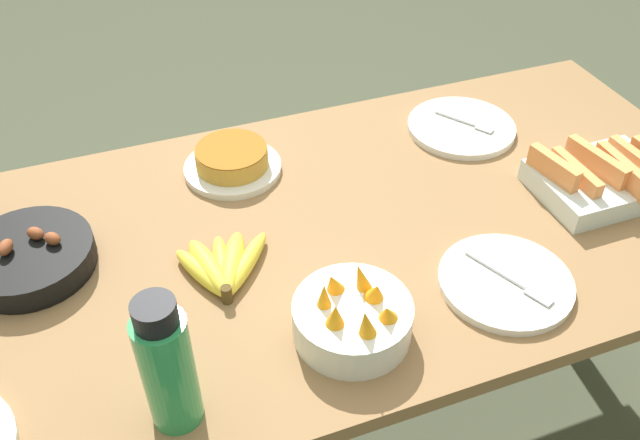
{
  "coord_description": "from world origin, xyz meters",
  "views": [
    {
      "loc": [
        -0.36,
        -0.96,
        1.66
      ],
      "look_at": [
        0.0,
        0.0,
        0.78
      ],
      "focal_mm": 38.0,
      "sensor_mm": 36.0,
      "label": 1
    }
  ],
  "objects_px": {
    "frittata_plate_center": "(232,161)",
    "banana_bunch": "(222,267)",
    "empty_plate_far_left": "(506,282)",
    "water_bottle": "(167,366)",
    "empty_plate_far_right": "(461,127)",
    "melon_tray": "(601,178)",
    "fruit_bowl_mango": "(353,317)",
    "skillet": "(28,256)"
  },
  "relations": [
    {
      "from": "frittata_plate_center",
      "to": "fruit_bowl_mango",
      "type": "bearing_deg",
      "value": -82.17
    },
    {
      "from": "skillet",
      "to": "water_bottle",
      "type": "xyz_separation_m",
      "value": [
        0.2,
        -0.42,
        0.09
      ]
    },
    {
      "from": "banana_bunch",
      "to": "empty_plate_far_right",
      "type": "bearing_deg",
      "value": 22.66
    },
    {
      "from": "fruit_bowl_mango",
      "to": "empty_plate_far_right",
      "type": "bearing_deg",
      "value": 45.15
    },
    {
      "from": "empty_plate_far_left",
      "to": "water_bottle",
      "type": "bearing_deg",
      "value": -174.35
    },
    {
      "from": "fruit_bowl_mango",
      "to": "melon_tray",
      "type": "bearing_deg",
      "value": 15.44
    },
    {
      "from": "frittata_plate_center",
      "to": "water_bottle",
      "type": "bearing_deg",
      "value": -112.52
    },
    {
      "from": "frittata_plate_center",
      "to": "fruit_bowl_mango",
      "type": "xyz_separation_m",
      "value": [
        0.07,
        -0.53,
        0.01
      ]
    },
    {
      "from": "banana_bunch",
      "to": "melon_tray",
      "type": "bearing_deg",
      "value": -2.55
    },
    {
      "from": "skillet",
      "to": "fruit_bowl_mango",
      "type": "distance_m",
      "value": 0.63
    },
    {
      "from": "banana_bunch",
      "to": "empty_plate_far_right",
      "type": "height_order",
      "value": "banana_bunch"
    },
    {
      "from": "skillet",
      "to": "empty_plate_far_left",
      "type": "relative_size",
      "value": 1.51
    },
    {
      "from": "banana_bunch",
      "to": "empty_plate_far_left",
      "type": "relative_size",
      "value": 0.81
    },
    {
      "from": "melon_tray",
      "to": "empty_plate_far_left",
      "type": "relative_size",
      "value": 1.1
    },
    {
      "from": "frittata_plate_center",
      "to": "water_bottle",
      "type": "relative_size",
      "value": 0.86
    },
    {
      "from": "melon_tray",
      "to": "water_bottle",
      "type": "height_order",
      "value": "water_bottle"
    },
    {
      "from": "frittata_plate_center",
      "to": "melon_tray",
      "type": "bearing_deg",
      "value": -25.63
    },
    {
      "from": "banana_bunch",
      "to": "empty_plate_far_left",
      "type": "height_order",
      "value": "banana_bunch"
    },
    {
      "from": "banana_bunch",
      "to": "fruit_bowl_mango",
      "type": "xyz_separation_m",
      "value": [
        0.17,
        -0.22,
        0.02
      ]
    },
    {
      "from": "banana_bunch",
      "to": "frittata_plate_center",
      "type": "relative_size",
      "value": 0.92
    },
    {
      "from": "skillet",
      "to": "melon_tray",
      "type": "bearing_deg",
      "value": -125.24
    },
    {
      "from": "frittata_plate_center",
      "to": "banana_bunch",
      "type": "bearing_deg",
      "value": -108.16
    },
    {
      "from": "empty_plate_far_left",
      "to": "fruit_bowl_mango",
      "type": "bearing_deg",
      "value": -178.79
    },
    {
      "from": "empty_plate_far_left",
      "to": "fruit_bowl_mango",
      "type": "xyz_separation_m",
      "value": [
        -0.31,
        -0.01,
        0.03
      ]
    },
    {
      "from": "melon_tray",
      "to": "empty_plate_far_left",
      "type": "height_order",
      "value": "melon_tray"
    },
    {
      "from": "skillet",
      "to": "frittata_plate_center",
      "type": "relative_size",
      "value": 1.73
    },
    {
      "from": "melon_tray",
      "to": "banana_bunch",
      "type": "bearing_deg",
      "value": 177.45
    },
    {
      "from": "melon_tray",
      "to": "water_bottle",
      "type": "bearing_deg",
      "value": -166.31
    },
    {
      "from": "empty_plate_far_right",
      "to": "frittata_plate_center",
      "type": "bearing_deg",
      "value": 176.75
    },
    {
      "from": "skillet",
      "to": "empty_plate_far_right",
      "type": "xyz_separation_m",
      "value": [
        1.01,
        0.13,
        -0.02
      ]
    },
    {
      "from": "banana_bunch",
      "to": "water_bottle",
      "type": "relative_size",
      "value": 0.8
    },
    {
      "from": "water_bottle",
      "to": "empty_plate_far_right",
      "type": "bearing_deg",
      "value": 34.31
    },
    {
      "from": "banana_bunch",
      "to": "water_bottle",
      "type": "distance_m",
      "value": 0.32
    },
    {
      "from": "empty_plate_far_left",
      "to": "melon_tray",
      "type": "bearing_deg",
      "value": 26.98
    },
    {
      "from": "empty_plate_far_right",
      "to": "melon_tray",
      "type": "bearing_deg",
      "value": -63.25
    },
    {
      "from": "melon_tray",
      "to": "skillet",
      "type": "xyz_separation_m",
      "value": [
        -1.16,
        0.19,
        -0.01
      ]
    },
    {
      "from": "water_bottle",
      "to": "fruit_bowl_mango",
      "type": "bearing_deg",
      "value": 9.98
    },
    {
      "from": "fruit_bowl_mango",
      "to": "frittata_plate_center",
      "type": "bearing_deg",
      "value": 97.83
    },
    {
      "from": "melon_tray",
      "to": "empty_plate_far_left",
      "type": "bearing_deg",
      "value": -153.02
    },
    {
      "from": "frittata_plate_center",
      "to": "water_bottle",
      "type": "height_order",
      "value": "water_bottle"
    },
    {
      "from": "skillet",
      "to": "empty_plate_far_left",
      "type": "distance_m",
      "value": 0.9
    },
    {
      "from": "melon_tray",
      "to": "empty_plate_far_left",
      "type": "distance_m",
      "value": 0.38
    }
  ]
}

